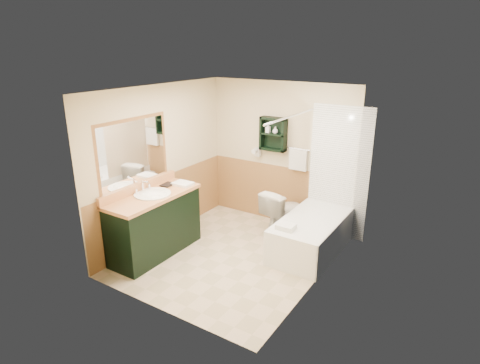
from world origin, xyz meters
name	(u,v)px	position (x,y,z in m)	size (l,w,h in m)	color
floor	(231,256)	(0.00, 0.00, 0.00)	(3.00, 3.00, 0.00)	#CAB393
back_wall	(281,154)	(0.00, 1.52, 1.20)	(2.60, 0.04, 2.40)	beige
left_wall	(160,164)	(-1.32, 0.00, 1.20)	(0.04, 3.00, 2.40)	beige
right_wall	(322,197)	(1.32, 0.00, 1.20)	(0.04, 3.00, 2.40)	beige
ceiling	(230,88)	(0.00, 0.00, 2.42)	(2.60, 3.00, 0.04)	white
wainscot_left	(164,206)	(-1.29, 0.00, 0.50)	(2.98, 2.98, 1.00)	#B07E47
wainscot_back	(279,194)	(0.00, 1.49, 0.50)	(2.58, 2.58, 1.00)	#B07E47
mirror_frame	(134,153)	(-1.27, -0.55, 1.50)	(1.30, 1.30, 1.00)	olive
mirror_glass	(134,153)	(-1.27, -0.55, 1.50)	(1.20, 1.20, 0.90)	white
tile_right	(339,190)	(1.28, 0.75, 1.05)	(1.50, 1.50, 2.10)	white
tile_back	(339,173)	(1.03, 1.48, 1.05)	(0.95, 0.95, 2.10)	white
tile_accent	(343,129)	(1.27, 0.75, 1.90)	(1.50, 1.50, 0.10)	#134222
wall_shelf	(273,134)	(-0.10, 1.41, 1.55)	(0.45, 0.15, 0.55)	black
hair_dryer	(258,152)	(-0.40, 1.43, 1.20)	(0.10, 0.24, 0.18)	silver
towel_bar	(299,149)	(0.35, 1.45, 1.35)	(0.40, 0.06, 0.40)	white
curtain_rod	(292,116)	(0.53, 0.75, 2.00)	(0.03, 0.03, 1.60)	silver
shower_curtain	(295,171)	(0.53, 0.92, 1.15)	(1.05, 1.05, 1.70)	beige
vanity	(155,224)	(-0.99, -0.52, 0.46)	(0.59, 1.46, 0.93)	black
bathtub	(311,235)	(0.93, 0.76, 0.26)	(0.79, 1.50, 0.53)	white
toilet	(283,212)	(0.30, 1.05, 0.38)	(0.43, 0.77, 0.76)	white
counter_towel	(183,184)	(-0.89, 0.03, 0.95)	(0.28, 0.22, 0.04)	white
vanity_book	(163,178)	(-1.16, -0.11, 1.03)	(0.16, 0.02, 0.21)	black
tub_towel	(286,227)	(0.75, 0.24, 0.56)	(0.24, 0.20, 0.07)	white
soap_bottle_a	(268,131)	(-0.19, 1.40, 1.60)	(0.07, 0.15, 0.07)	white
soap_bottle_b	(275,131)	(-0.06, 1.40, 1.61)	(0.09, 0.12, 0.09)	white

